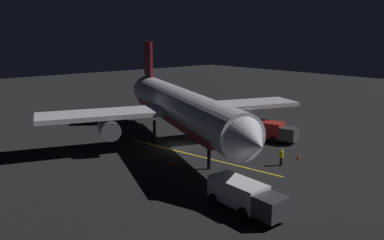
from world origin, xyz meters
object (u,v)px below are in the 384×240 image
object	(u,v)px
baggage_truck	(244,196)
traffic_cone_under_wing	(226,144)
airliner	(179,107)
ground_crew_worker	(281,157)
catering_truck	(270,131)
traffic_cone_near_right	(173,163)
traffic_cone_near_left	(299,156)

from	to	relation	value
baggage_truck	traffic_cone_under_wing	distance (m)	17.14
airliner	traffic_cone_under_wing	world-z (taller)	airliner
ground_crew_worker	catering_truck	bearing A→B (deg)	-135.20
baggage_truck	traffic_cone_near_right	bearing A→B (deg)	-101.66
airliner	baggage_truck	bearing A→B (deg)	66.41
traffic_cone_under_wing	baggage_truck	bearing A→B (deg)	48.87
airliner	traffic_cone_near_left	world-z (taller)	airliner
airliner	traffic_cone_under_wing	size ratio (longest dim) A/B	65.39
traffic_cone_near_left	traffic_cone_near_right	xyz separation A→B (m)	(11.27, -6.85, 0.00)
traffic_cone_near_left	airliner	bearing A→B (deg)	-61.93
ground_crew_worker	traffic_cone_under_wing	size ratio (longest dim) A/B	3.16
traffic_cone_near_right	baggage_truck	bearing A→B (deg)	78.34
catering_truck	airliner	bearing A→B (deg)	-29.63
catering_truck	ground_crew_worker	bearing A→B (deg)	44.80
ground_crew_worker	traffic_cone_near_right	xyz separation A→B (m)	(8.00, -7.04, -0.64)
airliner	traffic_cone_near_right	size ratio (longest dim) A/B	65.39
baggage_truck	traffic_cone_under_wing	xyz separation A→B (m)	(-11.26, -12.89, -0.91)
ground_crew_worker	traffic_cone_near_left	world-z (taller)	ground_crew_worker
baggage_truck	traffic_cone_near_left	xyz separation A→B (m)	(-13.64, -4.63, -0.91)
baggage_truck	traffic_cone_near_right	xyz separation A→B (m)	(-2.37, -11.48, -0.91)
ground_crew_worker	traffic_cone_near_right	world-z (taller)	ground_crew_worker
baggage_truck	ground_crew_worker	bearing A→B (deg)	-156.84
traffic_cone_under_wing	catering_truck	bearing A→B (deg)	162.27
baggage_truck	traffic_cone_near_right	size ratio (longest dim) A/B	11.51
traffic_cone_near_left	traffic_cone_near_right	bearing A→B (deg)	-31.29
airliner	baggage_truck	distance (m)	18.44
airliner	traffic_cone_near_right	world-z (taller)	airliner
airliner	catering_truck	distance (m)	11.74
traffic_cone_near_right	ground_crew_worker	bearing A→B (deg)	138.63
baggage_truck	traffic_cone_near_right	distance (m)	11.76
baggage_truck	catering_truck	xyz separation A→B (m)	(-17.03, -11.05, 0.06)
airliner	traffic_cone_near_right	bearing A→B (deg)	46.40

